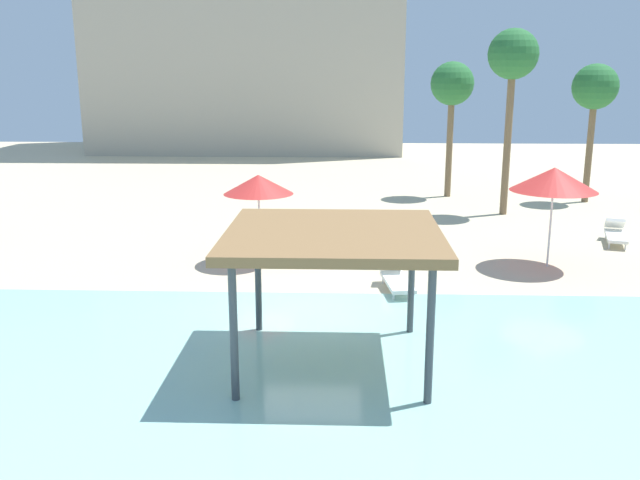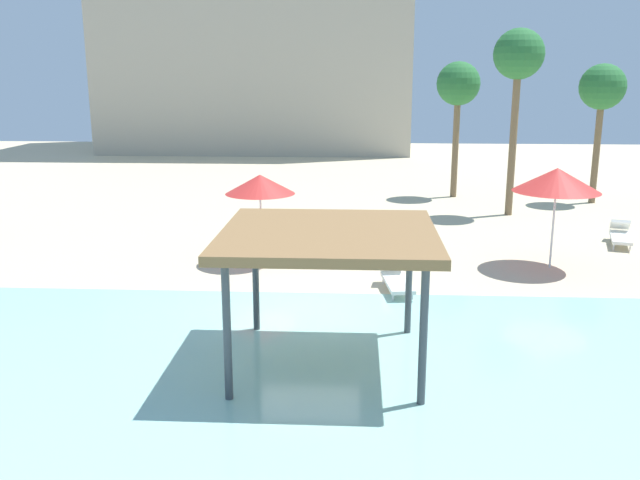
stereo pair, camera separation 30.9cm
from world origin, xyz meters
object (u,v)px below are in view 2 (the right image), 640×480
at_px(lounge_chair_2, 621,234).
at_px(palm_tree_3, 518,59).
at_px(lounge_chair_0, 290,225).
at_px(beach_umbrella_red_1, 557,180).
at_px(palm_tree_1, 602,90).
at_px(shade_pavilion, 329,239).
at_px(lounge_chair_1, 396,278).
at_px(beach_umbrella_red_4, 260,184).
at_px(palm_tree_2, 458,87).

xyz_separation_m(lounge_chair_2, palm_tree_3, (-2.63, 4.67, 5.62)).
relative_size(lounge_chair_0, lounge_chair_2, 1.00).
xyz_separation_m(beach_umbrella_red_1, palm_tree_1, (4.57, 10.40, 2.22)).
bearing_deg(palm_tree_1, palm_tree_3, -145.94).
relative_size(beach_umbrella_red_1, lounge_chair_0, 1.45).
distance_m(shade_pavilion, lounge_chair_0, 11.18).
height_order(beach_umbrella_red_1, palm_tree_3, palm_tree_3).
xyz_separation_m(lounge_chair_1, palm_tree_3, (4.96, 9.96, 5.62)).
bearing_deg(beach_umbrella_red_4, palm_tree_2, 57.84).
bearing_deg(palm_tree_1, palm_tree_2, 168.79).
distance_m(beach_umbrella_red_1, lounge_chair_1, 5.59).
relative_size(beach_umbrella_red_1, beach_umbrella_red_4, 1.10).
bearing_deg(beach_umbrella_red_4, palm_tree_1, 38.35).
bearing_deg(beach_umbrella_red_1, lounge_chair_1, -152.41).
relative_size(beach_umbrella_red_1, palm_tree_1, 0.49).
xyz_separation_m(beach_umbrella_red_1, lounge_chair_0, (-7.89, 3.79, -2.22)).
xyz_separation_m(lounge_chair_1, palm_tree_1, (9.12, 12.77, 4.45)).
xyz_separation_m(beach_umbrella_red_1, lounge_chair_2, (3.04, 2.92, -2.22)).
distance_m(lounge_chair_2, palm_tree_1, 8.84).
xyz_separation_m(beach_umbrella_red_4, lounge_chair_2, (11.43, 2.78, -2.00)).
xyz_separation_m(shade_pavilion, beach_umbrella_red_1, (6.10, 7.04, 0.08)).
height_order(shade_pavilion, palm_tree_2, palm_tree_2).
xyz_separation_m(lounge_chair_0, lounge_chair_1, (3.34, -6.17, 0.00)).
distance_m(shade_pavilion, palm_tree_1, 20.57).
bearing_deg(palm_tree_2, lounge_chair_1, -103.44).
distance_m(beach_umbrella_red_1, lounge_chair_0, 9.03).
bearing_deg(palm_tree_1, beach_umbrella_red_1, -113.74).
bearing_deg(palm_tree_1, beach_umbrella_red_4, -141.65).
distance_m(beach_umbrella_red_4, lounge_chair_2, 11.94).
height_order(beach_umbrella_red_4, palm_tree_3, palm_tree_3).
bearing_deg(lounge_chair_1, shade_pavilion, -25.68).
bearing_deg(beach_umbrella_red_1, lounge_chair_2, 43.79).
relative_size(shade_pavilion, lounge_chair_2, 1.99).
distance_m(shade_pavilion, palm_tree_2, 19.36).
bearing_deg(beach_umbrella_red_4, shade_pavilion, -72.28).
relative_size(beach_umbrella_red_4, palm_tree_1, 0.45).
xyz_separation_m(lounge_chair_2, palm_tree_1, (1.53, 7.48, 4.45)).
distance_m(beach_umbrella_red_4, lounge_chair_0, 4.19).
relative_size(lounge_chair_0, palm_tree_1, 0.34).
distance_m(palm_tree_1, palm_tree_3, 5.16).
bearing_deg(lounge_chair_1, palm_tree_2, 159.29).
bearing_deg(palm_tree_3, palm_tree_2, 112.42).
xyz_separation_m(beach_umbrella_red_1, palm_tree_3, (0.41, 7.58, 3.40)).
relative_size(beach_umbrella_red_4, lounge_chair_1, 1.34).
height_order(lounge_chair_0, palm_tree_1, palm_tree_1).
bearing_deg(beach_umbrella_red_1, shade_pavilion, -130.92).
xyz_separation_m(beach_umbrella_red_4, lounge_chair_0, (0.50, 3.65, -2.00)).
bearing_deg(palm_tree_1, lounge_chair_0, -152.07).
xyz_separation_m(lounge_chair_2, palm_tree_2, (-4.26, 8.63, 4.55)).
height_order(beach_umbrella_red_1, palm_tree_2, palm_tree_2).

